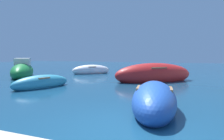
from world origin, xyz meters
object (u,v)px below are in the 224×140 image
at_px(moored_boat_2, 91,70).
at_px(moored_boat_5, 157,70).
at_px(moored_boat_6, 154,101).
at_px(moored_boat_3, 22,71).
at_px(moored_boat_1, 154,75).
at_px(moored_boat_4, 41,83).

height_order(moored_boat_2, moored_boat_5, moored_boat_2).
bearing_deg(moored_boat_6, moored_boat_5, -0.17).
distance_m(moored_boat_3, moored_boat_6, 13.68).
bearing_deg(moored_boat_6, moored_boat_1, 1.52).
distance_m(moored_boat_3, moored_boat_4, 6.59).
bearing_deg(moored_boat_3, moored_boat_4, 16.95).
relative_size(moored_boat_1, moored_boat_5, 1.56).
xyz_separation_m(moored_boat_1, moored_boat_2, (-6.69, 3.31, -0.15)).
xyz_separation_m(moored_boat_2, moored_boat_6, (7.56, -10.56, 0.05)).
xyz_separation_m(moored_boat_5, moored_boat_6, (1.20, -13.24, 0.05)).
distance_m(moored_boat_4, moored_boat_6, 7.24).
height_order(moored_boat_2, moored_boat_3, moored_boat_3).
distance_m(moored_boat_2, moored_boat_5, 6.90).
height_order(moored_boat_3, moored_boat_6, moored_boat_3).
relative_size(moored_boat_3, moored_boat_6, 1.44).
xyz_separation_m(moored_boat_3, moored_boat_5, (10.97, 7.00, -0.18)).
height_order(moored_boat_1, moored_boat_4, moored_boat_1).
relative_size(moored_boat_4, moored_boat_6, 0.98).
bearing_deg(moored_boat_6, moored_boat_3, 57.49).
xyz_separation_m(moored_boat_2, moored_boat_3, (-4.61, -4.32, 0.18)).
bearing_deg(moored_boat_4, moored_boat_5, 175.89).
height_order(moored_boat_1, moored_boat_6, moored_boat_1).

